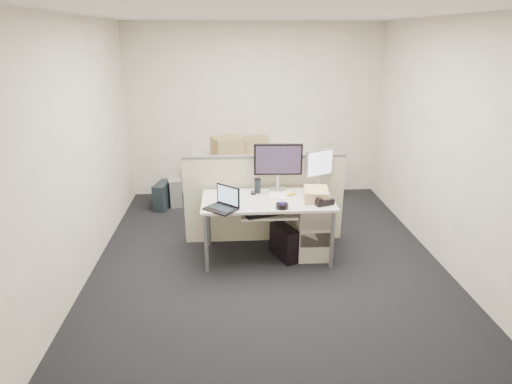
{
  "coord_description": "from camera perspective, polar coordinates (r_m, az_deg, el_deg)",
  "views": [
    {
      "loc": [
        -0.43,
        -4.55,
        2.5
      ],
      "look_at": [
        -0.12,
        0.15,
        0.77
      ],
      "focal_mm": 30.0,
      "sensor_mm": 36.0,
      "label": 1
    }
  ],
  "objects": [
    {
      "name": "wall_left",
      "position": [
        4.95,
        -22.24,
        5.28
      ],
      "size": [
        0.02,
        4.5,
        2.7
      ],
      "primitive_type": "cube",
      "color": "beige",
      "rests_on": "ground"
    },
    {
      "name": "desk_phone",
      "position": [
        4.81,
        8.88,
        -1.19
      ],
      "size": [
        0.25,
        0.23,
        0.07
      ],
      "primitive_type": "cube",
      "rotation": [
        0.0,
        0.0,
        0.34
      ],
      "color": "black",
      "rests_on": "desk"
    },
    {
      "name": "monitor_small",
      "position": [
        5.21,
        8.39,
        2.97
      ],
      "size": [
        0.44,
        0.35,
        0.48
      ],
      "primitive_type": "cube",
      "rotation": [
        0.0,
        0.0,
        0.45
      ],
      "color": "#B7B7BC",
      "rests_on": "desk"
    },
    {
      "name": "sticky_pad",
      "position": [
        4.75,
        3.9,
        -1.63
      ],
      "size": [
        0.09,
        0.09,
        0.01
      ],
      "primitive_type": "cube",
      "rotation": [
        0.0,
        0.0,
        0.24
      ],
      "color": "yellow",
      "rests_on": "desk"
    },
    {
      "name": "back_counter",
      "position": [
        6.83,
        0.06,
        1.98
      ],
      "size": [
        2.0,
        0.6,
        0.72
      ],
      "primitive_type": "cube",
      "color": "#ADA797",
      "rests_on": "floor"
    },
    {
      "name": "manila_folders",
      "position": [
        4.91,
        8.01,
        -0.32
      ],
      "size": [
        0.31,
        0.37,
        0.13
      ],
      "primitive_type": "cube",
      "rotation": [
        0.0,
        0.0,
        -0.13
      ],
      "color": "tan",
      "rests_on": "desk"
    },
    {
      "name": "desk",
      "position": [
        4.92,
        1.53,
        -1.67
      ],
      "size": [
        1.5,
        0.75,
        0.73
      ],
      "color": "#B3AFA8",
      "rests_on": "floor"
    },
    {
      "name": "cubicle_partition",
      "position": [
        5.38,
        1.1,
        -1.04
      ],
      "size": [
        2.0,
        0.06,
        1.1
      ],
      "primitive_type": "cube",
      "color": "beige",
      "rests_on": "floor"
    },
    {
      "name": "red_binder",
      "position": [
        6.59,
        -4.92,
        5.65
      ],
      "size": [
        0.16,
        0.28,
        0.26
      ],
      "primitive_type": "cube",
      "rotation": [
        0.0,
        0.0,
        -0.37
      ],
      "color": "#AD1B0D",
      "rests_on": "back_counter"
    },
    {
      "name": "cardboard_box_right",
      "position": [
        6.81,
        -0.01,
        6.24
      ],
      "size": [
        0.38,
        0.3,
        0.27
      ],
      "primitive_type": "cube",
      "rotation": [
        0.0,
        0.0,
        0.03
      ],
      "color": "olive",
      "rests_on": "back_counter"
    },
    {
      "name": "pc_tower_desk",
      "position": [
        5.09,
        3.79,
        -6.72
      ],
      "size": [
        0.32,
        0.45,
        0.39
      ],
      "primitive_type": "cube",
      "rotation": [
        0.0,
        0.0,
        0.41
      ],
      "color": "black",
      "rests_on": "floor"
    },
    {
      "name": "monitor_main",
      "position": [
        5.1,
        2.95,
        3.31
      ],
      "size": [
        0.59,
        0.25,
        0.58
      ],
      "primitive_type": "cube",
      "rotation": [
        0.0,
        0.0,
        -0.05
      ],
      "color": "black",
      "rests_on": "desk"
    },
    {
      "name": "ceiling",
      "position": [
        4.57,
        1.79,
        22.74
      ],
      "size": [
        4.0,
        4.5,
        0.01
      ],
      "primitive_type": "cube",
      "color": "white",
      "rests_on": "ground"
    },
    {
      "name": "wall_back",
      "position": [
        6.91,
        -0.12,
        10.65
      ],
      "size": [
        4.0,
        0.02,
        2.7
      ],
      "primitive_type": "cube",
      "color": "beige",
      "rests_on": "ground"
    },
    {
      "name": "keyboard_tray",
      "position": [
        4.77,
        1.72,
        -2.97
      ],
      "size": [
        0.62,
        0.32,
        0.02
      ],
      "primitive_type": "cube",
      "color": "#B3AFA8",
      "rests_on": "desk"
    },
    {
      "name": "keyboard",
      "position": [
        4.72,
        1.17,
        -2.92
      ],
      "size": [
        0.46,
        0.29,
        0.02
      ],
      "primitive_type": "cube",
      "rotation": [
        0.0,
        0.0,
        0.33
      ],
      "color": "black",
      "rests_on": "keyboard_tray"
    },
    {
      "name": "paper_stack",
      "position": [
        5.02,
        3.12,
        -0.36
      ],
      "size": [
        0.27,
        0.32,
        0.01
      ],
      "primitive_type": "cube",
      "rotation": [
        0.0,
        0.0,
        -0.2
      ],
      "color": "white",
      "rests_on": "desk"
    },
    {
      "name": "cellphone",
      "position": [
        5.07,
        -0.35,
        -0.11
      ],
      "size": [
        0.07,
        0.12,
        0.01
      ],
      "primitive_type": "cube",
      "rotation": [
        0.0,
        0.0,
        -0.12
      ],
      "color": "black",
      "rests_on": "desk"
    },
    {
      "name": "laptop",
      "position": [
        4.57,
        -4.73,
        -0.97
      ],
      "size": [
        0.4,
        0.39,
        0.24
      ],
      "primitive_type": "cube",
      "rotation": [
        0.0,
        0.0,
        -0.73
      ],
      "color": "black",
      "rests_on": "desk"
    },
    {
      "name": "wall_right",
      "position": [
        5.28,
        23.9,
        5.92
      ],
      "size": [
        0.02,
        4.5,
        2.7
      ],
      "primitive_type": "cube",
      "color": "beige",
      "rests_on": "ground"
    },
    {
      "name": "pc_tower_spare_silver",
      "position": [
        6.8,
        -10.86,
        0.21
      ],
      "size": [
        0.29,
        0.49,
        0.43
      ],
      "primitive_type": "cube",
      "rotation": [
        0.0,
        0.0,
        0.25
      ],
      "color": "#B7B7BC",
      "rests_on": "floor"
    },
    {
      "name": "travel_mug",
      "position": [
        5.07,
        0.2,
        0.77
      ],
      "size": [
        0.1,
        0.1,
        0.16
      ],
      "primitive_type": "cylinder",
      "rotation": [
        0.0,
        0.0,
        -0.29
      ],
      "color": "black",
      "rests_on": "desk"
    },
    {
      "name": "pc_tower_spare_dark",
      "position": [
        6.67,
        -12.3,
        -0.43
      ],
      "size": [
        0.26,
        0.45,
        0.4
      ],
      "primitive_type": "cube",
      "rotation": [
        0.0,
        0.0,
        -0.23
      ],
      "color": "black",
      "rests_on": "floor"
    },
    {
      "name": "trackball",
      "position": [
        4.64,
        3.49,
        -1.87
      ],
      "size": [
        0.17,
        0.17,
        0.05
      ],
      "primitive_type": "cylinder",
      "rotation": [
        0.0,
        0.0,
        -0.36
      ],
      "color": "black",
      "rests_on": "desk"
    },
    {
      "name": "banana",
      "position": [
        5.01,
        4.63,
        -0.27
      ],
      "size": [
        0.17,
        0.13,
        0.04
      ],
      "primitive_type": "ellipsoid",
      "rotation": [
        0.0,
        0.0,
        0.59
      ],
      "color": "yellow",
      "rests_on": "desk"
    },
    {
      "name": "drawer_pedestal",
      "position": [
        5.18,
        7.54,
        -4.79
      ],
      "size": [
        0.4,
        0.55,
        0.65
      ],
      "primitive_type": "cube",
      "color": "#ADA797",
      "rests_on": "floor"
    },
    {
      "name": "floor",
      "position": [
        5.21,
        1.46,
        -8.52
      ],
      "size": [
        4.0,
        4.5,
        0.01
      ],
      "primitive_type": "cube",
      "color": "black",
      "rests_on": "ground"
    },
    {
      "name": "cardboard_box_left",
      "position": [
        6.56,
        -3.86,
        5.91
      ],
      "size": [
        0.53,
        0.48,
        0.33
      ],
      "primitive_type": "cube",
      "rotation": [
        0.0,
        0.0,
        0.43
      ],
      "color": "olive",
      "rests_on": "back_counter"
    },
    {
      "name": "wall_front",
      "position": [
        2.6,
        6.15,
        -6.1
      ],
      "size": [
        4.0,
        0.02,
        2.7
      ],
      "primitive_type": "cube",
      "color": "beige",
      "rests_on": "ground"
    }
  ]
}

